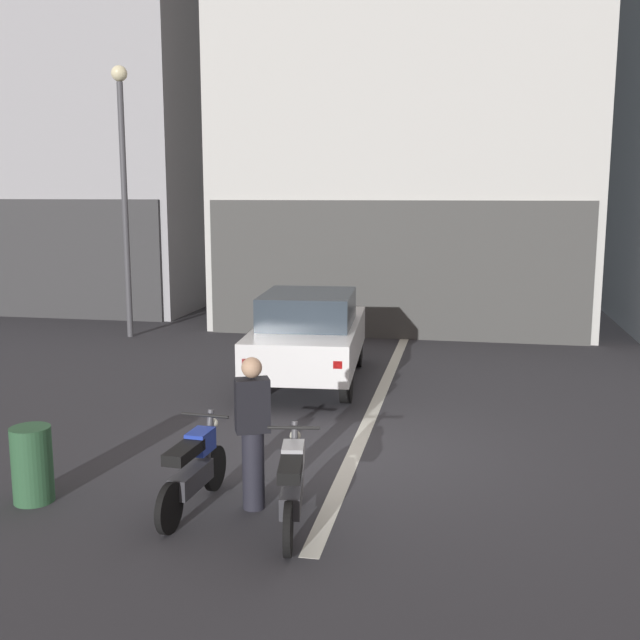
# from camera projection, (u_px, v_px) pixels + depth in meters

# --- Properties ---
(ground_plane) EXTENTS (120.00, 120.00, 0.00)m
(ground_plane) POSITION_uv_depth(u_px,v_px,m) (355.00, 451.00, 9.92)
(ground_plane) COLOR #333338
(lane_centre_line) EXTENTS (0.20, 18.00, 0.01)m
(lane_centre_line) POSITION_uv_depth(u_px,v_px,m) (397.00, 356.00, 15.72)
(lane_centre_line) COLOR silver
(lane_centre_line) RESTS_ON ground
(car_white_crossing_near) EXTENTS (2.07, 4.22, 1.64)m
(car_white_crossing_near) POSITION_uv_depth(u_px,v_px,m) (309.00, 334.00, 13.39)
(car_white_crossing_near) COLOR black
(car_white_crossing_near) RESTS_ON ground
(street_lamp) EXTENTS (0.36, 0.36, 6.19)m
(street_lamp) POSITION_uv_depth(u_px,v_px,m) (123.00, 173.00, 17.18)
(street_lamp) COLOR #47474C
(street_lamp) RESTS_ON ground
(motorcycle_blue_row_leftmost) EXTENTS (0.55, 1.67, 0.98)m
(motorcycle_blue_row_leftmost) POSITION_uv_depth(u_px,v_px,m) (194.00, 469.00, 8.03)
(motorcycle_blue_row_leftmost) COLOR black
(motorcycle_blue_row_leftmost) RESTS_ON ground
(motorcycle_silver_row_left_mid) EXTENTS (0.55, 1.66, 0.98)m
(motorcycle_silver_row_left_mid) POSITION_uv_depth(u_px,v_px,m) (292.00, 485.00, 7.59)
(motorcycle_silver_row_left_mid) COLOR black
(motorcycle_silver_row_left_mid) RESTS_ON ground
(person_by_motorcycles) EXTENTS (0.42, 0.35, 1.67)m
(person_by_motorcycles) POSITION_uv_depth(u_px,v_px,m) (253.00, 432.00, 8.00)
(person_by_motorcycles) COLOR #23232D
(person_by_motorcycles) RESTS_ON ground
(trash_bin) EXTENTS (0.44, 0.44, 0.85)m
(trash_bin) POSITION_uv_depth(u_px,v_px,m) (32.00, 465.00, 8.25)
(trash_bin) COLOR #2D5938
(trash_bin) RESTS_ON ground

